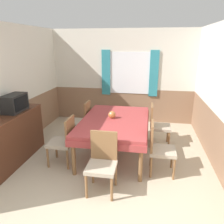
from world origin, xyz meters
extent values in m
cube|color=silver|center=(0.00, 4.30, 1.77)|extent=(4.40, 0.05, 1.65)
cube|color=#89664C|center=(0.00, 4.30, 0.47)|extent=(4.40, 0.05, 0.95)
cube|color=white|center=(0.20, 4.26, 1.41)|extent=(1.20, 0.01, 1.16)
cube|color=teal|center=(-0.47, 4.24, 1.41)|extent=(0.24, 0.03, 1.26)
cube|color=teal|center=(0.87, 4.24, 1.41)|extent=(0.24, 0.03, 1.26)
cube|color=silver|center=(-2.03, 2.14, 1.77)|extent=(0.05, 4.67, 1.65)
cube|color=#89664C|center=(-2.03, 2.14, 0.47)|extent=(0.05, 4.67, 0.95)
cube|color=#89664C|center=(2.03, 2.14, 0.47)|extent=(0.05, 4.67, 0.95)
cube|color=#9E3838|center=(0.11, 2.19, 0.72)|extent=(1.30, 1.96, 0.06)
cube|color=#9E3838|center=(0.11, 2.19, 0.63)|extent=(1.33, 1.99, 0.12)
cylinder|color=brown|center=(-0.46, 1.29, 0.35)|extent=(0.07, 0.07, 0.69)
cylinder|color=brown|center=(0.69, 1.29, 0.35)|extent=(0.07, 0.07, 0.69)
cylinder|color=brown|center=(-0.46, 3.09, 0.35)|extent=(0.07, 0.07, 0.69)
cylinder|color=brown|center=(0.69, 3.09, 0.35)|extent=(0.07, 0.07, 0.69)
cylinder|color=brown|center=(1.24, 1.81, 0.20)|extent=(0.04, 0.04, 0.39)
cylinder|color=brown|center=(1.24, 1.43, 0.20)|extent=(0.04, 0.04, 0.39)
cylinder|color=brown|center=(0.86, 1.81, 0.20)|extent=(0.04, 0.04, 0.39)
cylinder|color=brown|center=(0.86, 1.43, 0.20)|extent=(0.04, 0.04, 0.39)
cube|color=tan|center=(1.05, 1.62, 0.42)|extent=(0.44, 0.44, 0.06)
cube|color=brown|center=(0.85, 1.62, 0.69)|extent=(0.04, 0.42, 0.47)
cylinder|color=brown|center=(-1.01, 2.57, 0.20)|extent=(0.04, 0.04, 0.39)
cylinder|color=brown|center=(-1.01, 2.95, 0.20)|extent=(0.04, 0.04, 0.39)
cylinder|color=brown|center=(-0.63, 2.57, 0.20)|extent=(0.04, 0.04, 0.39)
cylinder|color=brown|center=(-0.63, 2.95, 0.20)|extent=(0.04, 0.04, 0.39)
cube|color=tan|center=(-0.82, 2.76, 0.42)|extent=(0.44, 0.44, 0.06)
cube|color=brown|center=(-0.62, 2.76, 0.69)|extent=(0.04, 0.42, 0.47)
cylinder|color=brown|center=(0.30, 0.74, 0.20)|extent=(0.04, 0.04, 0.39)
cylinder|color=brown|center=(-0.08, 0.74, 0.20)|extent=(0.04, 0.04, 0.39)
cylinder|color=brown|center=(0.30, 1.12, 0.20)|extent=(0.04, 0.04, 0.39)
cylinder|color=brown|center=(-0.08, 1.12, 0.20)|extent=(0.04, 0.04, 0.39)
cube|color=tan|center=(0.11, 0.93, 0.42)|extent=(0.44, 0.44, 0.06)
cube|color=brown|center=(0.11, 1.13, 0.69)|extent=(0.42, 0.04, 0.47)
cylinder|color=brown|center=(-1.01, 1.43, 0.20)|extent=(0.04, 0.04, 0.39)
cylinder|color=brown|center=(-1.01, 1.81, 0.20)|extent=(0.04, 0.04, 0.39)
cylinder|color=brown|center=(-0.63, 1.43, 0.20)|extent=(0.04, 0.04, 0.39)
cylinder|color=brown|center=(-0.63, 1.81, 0.20)|extent=(0.04, 0.04, 0.39)
cube|color=tan|center=(-0.82, 1.62, 0.42)|extent=(0.44, 0.44, 0.06)
cube|color=brown|center=(-0.62, 1.62, 0.69)|extent=(0.04, 0.42, 0.47)
cylinder|color=brown|center=(1.24, 2.95, 0.20)|extent=(0.04, 0.04, 0.39)
cylinder|color=brown|center=(1.24, 2.57, 0.20)|extent=(0.04, 0.04, 0.39)
cylinder|color=brown|center=(0.86, 2.95, 0.20)|extent=(0.04, 0.04, 0.39)
cylinder|color=brown|center=(0.86, 2.57, 0.20)|extent=(0.04, 0.04, 0.39)
cube|color=tan|center=(1.05, 2.76, 0.42)|extent=(0.44, 0.44, 0.06)
cube|color=brown|center=(0.85, 2.76, 0.69)|extent=(0.04, 0.42, 0.47)
cube|color=#4C2819|center=(-1.76, 1.55, 0.48)|extent=(0.44, 1.57, 0.95)
cube|color=brown|center=(-1.76, 1.55, 0.94)|extent=(0.46, 1.59, 0.02)
cube|color=black|center=(-1.75, 1.75, 1.12)|extent=(0.28, 0.52, 0.34)
cube|color=black|center=(-1.60, 1.75, 1.13)|extent=(0.01, 0.42, 0.26)
sphere|color=#B26B38|center=(0.05, 2.25, 0.83)|extent=(0.15, 0.15, 0.15)
camera|label=1|loc=(0.76, -1.89, 2.20)|focal=35.00mm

